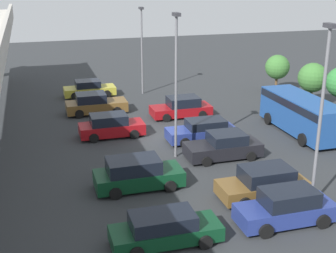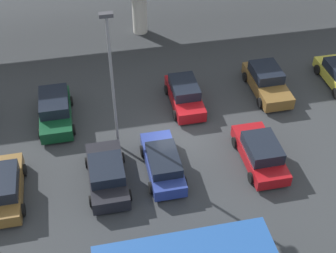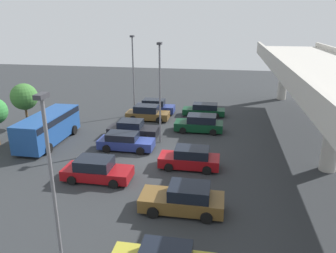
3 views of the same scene
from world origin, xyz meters
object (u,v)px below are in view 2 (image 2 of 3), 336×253
at_px(parked_car_1, 3,187).
at_px(parked_car_4, 163,163).
at_px(parked_car_2, 55,110).
at_px(parked_car_7, 267,81).
at_px(parked_car_3, 107,174).
at_px(parked_car_5, 185,95).
at_px(lamp_post_near_aisle, 112,77).
at_px(parked_car_6, 260,152).

distance_m(parked_car_1, parked_car_4, 8.71).
height_order(parked_car_2, parked_car_7, parked_car_2).
xyz_separation_m(parked_car_3, parked_car_4, (3.18, 0.24, -0.01)).
xyz_separation_m(parked_car_1, parked_car_5, (11.34, 5.97, -0.01)).
bearing_deg(parked_car_5, parked_car_4, -24.18).
relative_size(parked_car_4, parked_car_5, 1.05).
bearing_deg(parked_car_1, parked_car_3, -91.17).
height_order(parked_car_3, parked_car_7, parked_car_7).
bearing_deg(lamp_post_near_aisle, parked_car_5, 33.71).
xyz_separation_m(parked_car_1, parked_car_3, (5.54, -0.11, -0.04)).
xyz_separation_m(parked_car_3, parked_car_7, (11.66, 6.37, 0.04)).
relative_size(parked_car_1, lamp_post_near_aisle, 0.53).
bearing_deg(parked_car_7, parked_car_3, -61.36).
distance_m(parked_car_3, parked_car_5, 8.41).
xyz_separation_m(parked_car_4, lamp_post_near_aisle, (-2.23, 2.61, 4.41)).
bearing_deg(parked_car_6, parked_car_4, 86.55).
xyz_separation_m(parked_car_1, parked_car_2, (2.90, 6.01, 0.04)).
distance_m(parked_car_2, parked_car_6, 13.05).
xyz_separation_m(parked_car_5, lamp_post_near_aisle, (-4.86, -3.24, 4.37)).
bearing_deg(parked_car_1, parked_car_5, -62.22).
relative_size(parked_car_1, parked_car_3, 0.99).
height_order(parked_car_3, parked_car_6, parked_car_3).
height_order(parked_car_1, parked_car_6, parked_car_1).
bearing_deg(parked_car_4, parked_car_6, -93.45).
relative_size(parked_car_1, parked_car_2, 0.99).
bearing_deg(parked_car_7, parked_car_2, -89.02).
height_order(parked_car_5, parked_car_7, parked_car_7).
distance_m(parked_car_6, parked_car_7, 7.07).
xyz_separation_m(parked_car_2, parked_car_4, (5.81, -5.89, -0.09)).
height_order(parked_car_2, lamp_post_near_aisle, lamp_post_near_aisle).
bearing_deg(parked_car_6, parked_car_1, 89.13).
distance_m(parked_car_2, parked_car_3, 6.67).
distance_m(parked_car_1, lamp_post_near_aisle, 8.27).
distance_m(parked_car_4, parked_car_6, 5.67).
bearing_deg(parked_car_6, parked_car_7, -23.64).
height_order(parked_car_3, parked_car_5, parked_car_5).
xyz_separation_m(parked_car_1, parked_car_6, (14.37, -0.22, -0.04)).
xyz_separation_m(parked_car_6, lamp_post_near_aisle, (-7.89, 2.95, 4.39)).
bearing_deg(parked_car_3, parked_car_5, -43.63).
height_order(parked_car_4, parked_car_5, parked_car_5).
distance_m(parked_car_1, parked_car_6, 14.37).
distance_m(parked_car_4, parked_car_5, 6.41).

